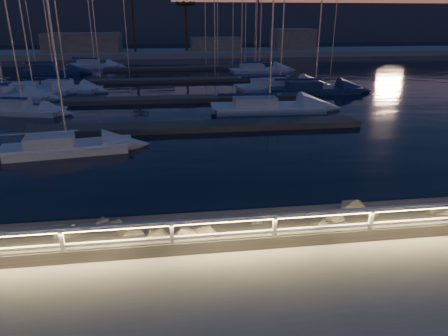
{
  "coord_description": "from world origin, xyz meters",
  "views": [
    {
      "loc": [
        -1.88,
        -10.06,
        6.36
      ],
      "look_at": [
        0.04,
        4.0,
        1.05
      ],
      "focal_mm": 32.0,
      "sensor_mm": 36.0,
      "label": 1
    }
  ],
  "objects_px": {
    "sailboat_m": "(52,71)",
    "sailboat_b": "(64,146)",
    "sailboat_h": "(312,89)",
    "sailboat_e": "(32,91)",
    "sailboat_f": "(2,95)",
    "sailboat_d": "(266,106)",
    "sailboat_i": "(2,87)",
    "sailboat_l": "(278,86)",
    "sailboat_j": "(65,87)",
    "sailboat_k": "(258,69)",
    "sailboat_n": "(94,65)",
    "sailboat_a": "(22,109)",
    "guard_rail": "(239,225)"
  },
  "relations": [
    {
      "from": "sailboat_m",
      "to": "sailboat_b",
      "type": "bearing_deg",
      "value": -71.4
    },
    {
      "from": "sailboat_h",
      "to": "sailboat_m",
      "type": "height_order",
      "value": "sailboat_h"
    },
    {
      "from": "sailboat_e",
      "to": "sailboat_f",
      "type": "relative_size",
      "value": 0.82
    },
    {
      "from": "sailboat_d",
      "to": "sailboat_i",
      "type": "distance_m",
      "value": 27.64
    },
    {
      "from": "sailboat_b",
      "to": "sailboat_l",
      "type": "xyz_separation_m",
      "value": [
        17.16,
        18.78,
        0.05
      ]
    },
    {
      "from": "sailboat_e",
      "to": "sailboat_j",
      "type": "distance_m",
      "value": 3.2
    },
    {
      "from": "sailboat_f",
      "to": "sailboat_m",
      "type": "xyz_separation_m",
      "value": [
        -0.4,
        18.64,
        0.01
      ]
    },
    {
      "from": "sailboat_d",
      "to": "sailboat_j",
      "type": "height_order",
      "value": "sailboat_d"
    },
    {
      "from": "sailboat_b",
      "to": "sailboat_h",
      "type": "height_order",
      "value": "sailboat_h"
    },
    {
      "from": "sailboat_f",
      "to": "sailboat_h",
      "type": "bearing_deg",
      "value": 8.15
    },
    {
      "from": "sailboat_i",
      "to": "sailboat_f",
      "type": "bearing_deg",
      "value": -88.59
    },
    {
      "from": "sailboat_b",
      "to": "sailboat_k",
      "type": "xyz_separation_m",
      "value": [
        18.21,
        33.36,
        0.03
      ]
    },
    {
      "from": "sailboat_b",
      "to": "sailboat_m",
      "type": "height_order",
      "value": "sailboat_m"
    },
    {
      "from": "sailboat_n",
      "to": "sailboat_f",
      "type": "bearing_deg",
      "value": -82.71
    },
    {
      "from": "sailboat_k",
      "to": "sailboat_l",
      "type": "bearing_deg",
      "value": -98.44
    },
    {
      "from": "sailboat_a",
      "to": "sailboat_k",
      "type": "height_order",
      "value": "sailboat_k"
    },
    {
      "from": "sailboat_m",
      "to": "sailboat_n",
      "type": "bearing_deg",
      "value": 61.87
    },
    {
      "from": "sailboat_f",
      "to": "sailboat_e",
      "type": "bearing_deg",
      "value": 64.0
    },
    {
      "from": "sailboat_f",
      "to": "sailboat_j",
      "type": "relative_size",
      "value": 1.14
    },
    {
      "from": "sailboat_k",
      "to": "sailboat_d",
      "type": "bearing_deg",
      "value": -105.14
    },
    {
      "from": "sailboat_j",
      "to": "sailboat_d",
      "type": "bearing_deg",
      "value": -13.89
    },
    {
      "from": "sailboat_b",
      "to": "sailboat_h",
      "type": "xyz_separation_m",
      "value": [
        20.08,
        16.44,
        0.03
      ]
    },
    {
      "from": "sailboat_b",
      "to": "sailboat_l",
      "type": "relative_size",
      "value": 0.73
    },
    {
      "from": "sailboat_e",
      "to": "sailboat_h",
      "type": "xyz_separation_m",
      "value": [
        27.46,
        -2.73,
        0.02
      ]
    },
    {
      "from": "sailboat_a",
      "to": "sailboat_i",
      "type": "distance_m",
      "value": 12.39
    },
    {
      "from": "sailboat_n",
      "to": "sailboat_d",
      "type": "bearing_deg",
      "value": -44.74
    },
    {
      "from": "sailboat_b",
      "to": "sailboat_m",
      "type": "bearing_deg",
      "value": 97.27
    },
    {
      "from": "sailboat_f",
      "to": "sailboat_k",
      "type": "bearing_deg",
      "value": 39.92
    },
    {
      "from": "sailboat_e",
      "to": "sailboat_n",
      "type": "bearing_deg",
      "value": 82.09
    },
    {
      "from": "sailboat_m",
      "to": "sailboat_i",
      "type": "bearing_deg",
      "value": -92.55
    },
    {
      "from": "guard_rail",
      "to": "sailboat_j",
      "type": "relative_size",
      "value": 3.55
    },
    {
      "from": "sailboat_b",
      "to": "sailboat_j",
      "type": "relative_size",
      "value": 0.94
    },
    {
      "from": "sailboat_d",
      "to": "sailboat_n",
      "type": "height_order",
      "value": "sailboat_d"
    },
    {
      "from": "sailboat_h",
      "to": "sailboat_i",
      "type": "xyz_separation_m",
      "value": [
        -31.06,
        5.15,
        -0.01
      ]
    },
    {
      "from": "sailboat_l",
      "to": "sailboat_n",
      "type": "bearing_deg",
      "value": 125.72
    },
    {
      "from": "sailboat_i",
      "to": "sailboat_m",
      "type": "distance_m",
      "value": 13.69
    },
    {
      "from": "sailboat_h",
      "to": "sailboat_j",
      "type": "height_order",
      "value": "sailboat_h"
    },
    {
      "from": "sailboat_f",
      "to": "sailboat_l",
      "type": "bearing_deg",
      "value": 13.19
    },
    {
      "from": "sailboat_h",
      "to": "sailboat_n",
      "type": "xyz_separation_m",
      "value": [
        -25.38,
        25.71,
        0.01
      ]
    },
    {
      "from": "sailboat_d",
      "to": "sailboat_i",
      "type": "height_order",
      "value": "sailboat_d"
    },
    {
      "from": "guard_rail",
      "to": "sailboat_a",
      "type": "height_order",
      "value": "sailboat_a"
    },
    {
      "from": "sailboat_h",
      "to": "sailboat_k",
      "type": "xyz_separation_m",
      "value": [
        -1.87,
        16.92,
        -0.0
      ]
    },
    {
      "from": "sailboat_b",
      "to": "sailboat_h",
      "type": "distance_m",
      "value": 25.96
    },
    {
      "from": "sailboat_k",
      "to": "sailboat_h",
      "type": "bearing_deg",
      "value": -87.99
    },
    {
      "from": "sailboat_d",
      "to": "sailboat_n",
      "type": "xyz_separation_m",
      "value": [
        -18.8,
        33.38,
        0.0
      ]
    },
    {
      "from": "sailboat_k",
      "to": "sailboat_a",
      "type": "bearing_deg",
      "value": -140.34
    },
    {
      "from": "sailboat_d",
      "to": "sailboat_f",
      "type": "height_order",
      "value": "sailboat_d"
    },
    {
      "from": "sailboat_e",
      "to": "sailboat_n",
      "type": "relative_size",
      "value": 0.86
    },
    {
      "from": "sailboat_j",
      "to": "sailboat_l",
      "type": "distance_m",
      "value": 21.96
    },
    {
      "from": "sailboat_h",
      "to": "sailboat_n",
      "type": "distance_m",
      "value": 36.13
    }
  ]
}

